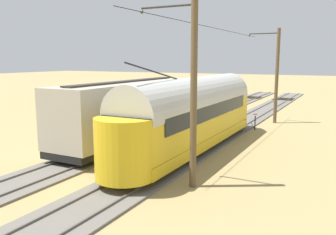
{
  "coord_description": "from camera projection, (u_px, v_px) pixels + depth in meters",
  "views": [
    {
      "loc": [
        -10.32,
        17.93,
        5.32
      ],
      "look_at": [
        -1.54,
        1.17,
        2.22
      ],
      "focal_mm": 38.01,
      "sensor_mm": 36.0,
      "label": 1
    }
  ],
  "objects": [
    {
      "name": "spare_tie_stack",
      "position": [
        134.0,
        121.0,
        29.38
      ],
      "size": [
        2.4,
        2.4,
        0.54
      ],
      "color": "#2D2316",
      "rests_on": "ground"
    },
    {
      "name": "switch_stand",
      "position": [
        255.0,
        121.0,
        26.91
      ],
      "size": [
        0.5,
        0.3,
        1.24
      ],
      "color": "black",
      "rests_on": "ground"
    },
    {
      "name": "track_streetcar_siding",
      "position": [
        189.0,
        151.0,
        20.54
      ],
      "size": [
        2.8,
        80.0,
        0.18
      ],
      "color": "#666059",
      "rests_on": "ground"
    },
    {
      "name": "ground_plane",
      "position": [
        154.0,
        149.0,
        21.26
      ],
      "size": [
        220.0,
        220.0,
        0.0
      ],
      "primitive_type": "plane",
      "color": "#9E8956"
    },
    {
      "name": "boxcar_adjacent",
      "position": [
        127.0,
        110.0,
        22.16
      ],
      "size": [
        2.96,
        11.67,
        3.85
      ],
      "color": "#B2A893",
      "rests_on": "ground"
    },
    {
      "name": "catenary_pole_foreground",
      "position": [
        276.0,
        74.0,
        29.5
      ],
      "size": [
        2.65,
        0.28,
        7.84
      ],
      "color": "brown",
      "rests_on": "ground"
    },
    {
      "name": "track_adjacent_siding",
      "position": [
        127.0,
        143.0,
        22.5
      ],
      "size": [
        2.8,
        80.0,
        0.18
      ],
      "color": "#666059",
      "rests_on": "ground"
    },
    {
      "name": "overhead_wire_run",
      "position": [
        218.0,
        28.0,
        22.99
      ],
      "size": [
        2.44,
        21.25,
        0.18
      ],
      "color": "black",
      "rests_on": "ground"
    },
    {
      "name": "vintage_streetcar",
      "position": [
        193.0,
        113.0,
        20.61
      ],
      "size": [
        2.65,
        16.41,
        5.05
      ],
      "color": "gold",
      "rests_on": "ground"
    },
    {
      "name": "catenary_pole_mid_near",
      "position": [
        192.0,
        90.0,
        14.42
      ],
      "size": [
        2.65,
        0.28,
        7.84
      ],
      "color": "brown",
      "rests_on": "ground"
    },
    {
      "name": "track_end_bumper",
      "position": [
        201.0,
        113.0,
        33.03
      ],
      "size": [
        1.8,
        0.6,
        0.8
      ],
      "primitive_type": "cube",
      "color": "#B2A519",
      "rests_on": "ground"
    }
  ]
}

